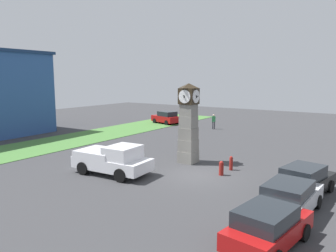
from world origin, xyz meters
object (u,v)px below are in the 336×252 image
Objects in this scene: clock_tower at (189,124)px; car_by_building at (305,180)px; bollard_near_tower at (221,168)px; car_near_tower at (289,197)px; bollard_mid_row at (231,163)px; pedestrian_near_bench at (214,121)px; car_far_lot at (166,117)px; car_navy_sedan at (268,226)px; pickup_truck at (112,159)px.

clock_tower reaches higher than car_by_building.
bollard_near_tower is 0.21× the size of car_near_tower.
clock_tower is at bearing 88.10° from bollard_mid_row.
bollard_mid_row is 0.53× the size of pedestrian_near_bench.
pedestrian_near_bench is (-0.54, -7.00, 0.18)m from car_far_lot.
clock_tower is 1.33× the size of car_far_lot.
car_by_building is 2.50× the size of pedestrian_near_bench.
car_navy_sedan is at bearing -144.18° from bollard_near_tower.
car_near_tower is at bearing 1.46° from car_navy_sedan.
bollard_mid_row is at bearing -150.00° from pedestrian_near_bench.
bollard_mid_row is 0.22× the size of car_far_lot.
car_navy_sedan is (-8.28, -4.94, 0.29)m from bollard_mid_row.
pedestrian_near_bench reaches higher than car_by_building.
car_navy_sedan is at bearing -135.65° from clock_tower.
clock_tower reaches higher than car_navy_sedan.
bollard_mid_row is 6.95m from car_near_tower.
pedestrian_near_bench is at bearing 34.16° from car_near_tower.
car_near_tower is at bearing -135.67° from bollard_mid_row.
pickup_truck is 2.90× the size of pedestrian_near_bench.
pickup_truck is (-2.78, 10.62, 0.16)m from car_by_building.
car_far_lot reaches higher than bollard_near_tower.
bollard_mid_row is 0.21× the size of car_by_building.
car_near_tower reaches higher than bollard_near_tower.
pedestrian_near_bench is at bearing 27.68° from bollard_near_tower.
car_navy_sedan is at bearing -179.58° from car_by_building.
car_by_building is (-0.75, -4.94, 0.33)m from bollard_near_tower.
car_by_building is at bearing 0.42° from car_navy_sedan.
bollard_mid_row is 0.22× the size of car_navy_sedan.
car_near_tower is 10.58m from pickup_truck.
bollard_mid_row is at bearing 44.33° from car_near_tower.
car_navy_sedan is 31.06m from car_far_lot.
pickup_truck is (0.06, 10.58, 0.18)m from car_near_tower.
car_far_lot is at bearing 45.23° from car_near_tower.
pedestrian_near_bench is at bearing 30.29° from car_navy_sedan.
car_far_lot is (16.54, 15.39, 0.36)m from bollard_near_tower.
clock_tower is at bearing 57.99° from car_near_tower.
car_navy_sedan reaches higher than bollard_near_tower.
car_near_tower is (3.32, 0.08, -0.00)m from car_navy_sedan.
car_navy_sedan is 6.15m from car_by_building.
pedestrian_near_bench reaches higher than car_navy_sedan.
car_far_lot is at bearing 45.52° from bollard_mid_row.
clock_tower is at bearing 65.19° from bollard_near_tower.
pedestrian_near_bench is (22.90, 13.38, 0.23)m from car_navy_sedan.
car_far_lot is (15.05, 12.17, -1.96)m from clock_tower.
car_far_lot reaches higher than car_by_building.
bollard_near_tower is at bearing -114.81° from clock_tower.
car_navy_sedan is 0.96× the size of car_near_tower.
car_navy_sedan is at bearing -139.01° from car_far_lot.
car_far_lot is 22.29m from pickup_truck.
clock_tower is 15.51m from pedestrian_near_bench.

